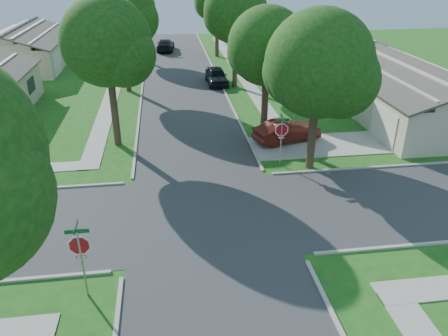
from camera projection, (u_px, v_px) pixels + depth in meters
name	position (u px, v px, depth m)	size (l,w,h in m)	color
ground	(206.00, 215.00, 20.27)	(100.00, 100.00, 0.00)	#1C5818
road_ns	(206.00, 215.00, 20.27)	(7.00, 100.00, 0.02)	#333335
sidewalk_ne	(240.00, 73.00, 44.08)	(1.20, 40.00, 0.04)	#9E9B91
sidewalk_nw	(117.00, 77.00, 42.59)	(1.20, 40.00, 0.04)	#9E9B91
driveway	(319.00, 145.00, 27.53)	(8.80, 3.60, 0.05)	#9E9B91
stop_sign_sw	(80.00, 249.00, 14.62)	(1.05, 0.80, 2.98)	gray
stop_sign_ne	(282.00, 132.00, 24.12)	(1.05, 0.80, 2.98)	gray
tree_e_near	(268.00, 50.00, 26.34)	(4.97, 4.80, 8.28)	#38281C
tree_e_mid	(236.00, 14.00, 36.72)	(5.59, 5.40, 9.21)	#38281C
tree_e_far	(217.00, 2.00, 48.38)	(5.17, 5.00, 8.72)	#38281C
tree_w_near	(108.00, 46.00, 24.98)	(5.38, 5.20, 8.97)	#38281C
tree_w_mid	(122.00, 13.00, 35.46)	(5.80, 5.60, 9.56)	#38281C
tree_w_far	(131.00, 8.00, 47.44)	(4.76, 4.60, 8.04)	#38281C
tree_ne_corner	(320.00, 69.00, 22.30)	(5.80, 5.60, 8.66)	#38281C
house_ne_near	(412.00, 98.00, 31.31)	(8.42, 13.60, 4.23)	#B8AB91
house_ne_far	(326.00, 49.00, 47.29)	(8.42, 13.60, 4.23)	#B8AB91
house_nw_far	(25.00, 52.00, 46.04)	(8.42, 13.60, 4.23)	#B8AB91
car_driveway	(287.00, 131.00, 27.80)	(1.51, 4.33, 1.43)	#4E1610
car_curb_east	(216.00, 76.00, 40.03)	(1.80, 4.46, 1.52)	black
car_curb_west	(165.00, 45.00, 53.65)	(1.95, 4.81, 1.40)	black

